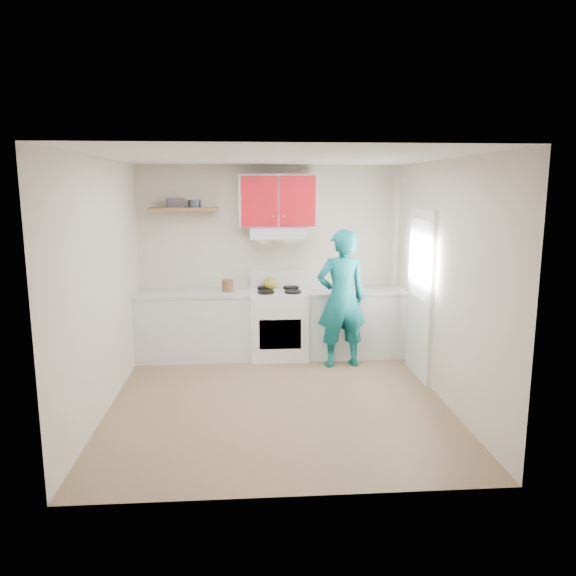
{
  "coord_description": "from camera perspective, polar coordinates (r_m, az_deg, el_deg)",
  "views": [
    {
      "loc": [
        -0.31,
        -5.65,
        2.31
      ],
      "look_at": [
        0.15,
        0.55,
        1.15
      ],
      "focal_mm": 34.04,
      "sensor_mm": 36.0,
      "label": 1
    }
  ],
  "objects": [
    {
      "name": "door",
      "position": [
        6.81,
        13.68,
        -0.62
      ],
      "size": [
        0.05,
        0.85,
        2.05
      ],
      "primitive_type": "cube",
      "color": "white",
      "rests_on": "floor"
    },
    {
      "name": "right_wall",
      "position": [
        6.12,
        16.0,
        0.65
      ],
      "size": [
        0.04,
        3.8,
        2.6
      ],
      "primitive_type": "cube",
      "color": "beige",
      "rests_on": "floor"
    },
    {
      "name": "kettle",
      "position": [
        7.48,
        -1.87,
        0.52
      ],
      "size": [
        0.23,
        0.23,
        0.17
      ],
      "primitive_type": "ellipsoid",
      "rotation": [
        0.0,
        0.0,
        -0.15
      ],
      "color": "olive",
      "rests_on": "stove"
    },
    {
      "name": "crock",
      "position": [
        7.36,
        -6.34,
        0.15
      ],
      "size": [
        0.16,
        0.16,
        0.18
      ],
      "primitive_type": "cylinder",
      "rotation": [
        0.0,
        0.0,
        -0.06
      ],
      "color": "brown",
      "rests_on": "counter_left"
    },
    {
      "name": "books",
      "position": [
        7.48,
        -11.68,
        8.73
      ],
      "size": [
        0.27,
        0.21,
        0.12
      ],
      "primitive_type": "cube",
      "rotation": [
        0.0,
        0.0,
        0.2
      ],
      "color": "#3E363A",
      "rests_on": "shelf"
    },
    {
      "name": "tin",
      "position": [
        7.44,
        -9.73,
        8.7
      ],
      "size": [
        0.21,
        0.21,
        0.1
      ],
      "primitive_type": "cylinder",
      "rotation": [
        0.0,
        0.0,
        0.32
      ],
      "color": "#333D4C",
      "rests_on": "shelf"
    },
    {
      "name": "counter_right",
      "position": [
        7.63,
        6.87,
        -3.63
      ],
      "size": [
        1.32,
        0.6,
        0.9
      ],
      "primitive_type": "cube",
      "color": "silver",
      "rests_on": "floor"
    },
    {
      "name": "left_wall",
      "position": [
        5.93,
        -18.72,
        0.2
      ],
      "size": [
        0.04,
        3.8,
        2.6
      ],
      "primitive_type": "cube",
      "color": "beige",
      "rests_on": "floor"
    },
    {
      "name": "shelf",
      "position": [
        7.46,
        -10.81,
        8.15
      ],
      "size": [
        0.9,
        0.3,
        0.04
      ],
      "primitive_type": "cube",
      "color": "brown",
      "rests_on": "back_wall"
    },
    {
      "name": "range_hood",
      "position": [
        7.37,
        -1.04,
        5.77
      ],
      "size": [
        0.76,
        0.44,
        0.15
      ],
      "primitive_type": "cube",
      "color": "silver",
      "rests_on": "back_wall"
    },
    {
      "name": "back_wall",
      "position": [
        7.63,
        -1.87,
        2.94
      ],
      "size": [
        3.6,
        0.04,
        2.6
      ],
      "primitive_type": "cube",
      "color": "beige",
      "rests_on": "floor"
    },
    {
      "name": "door_glass",
      "position": [
        6.73,
        13.61,
        2.93
      ],
      "size": [
        0.01,
        0.55,
        0.95
      ],
      "primitive_type": "cube",
      "color": "white",
      "rests_on": "door"
    },
    {
      "name": "person",
      "position": [
        7.03,
        5.6,
        -1.12
      ],
      "size": [
        0.7,
        0.51,
        1.79
      ],
      "primitive_type": "imported",
      "rotation": [
        0.0,
        0.0,
        3.28
      ],
      "color": "#0B656A",
      "rests_on": "floor"
    },
    {
      "name": "stove",
      "position": [
        7.47,
        -0.96,
        -3.78
      ],
      "size": [
        0.76,
        0.65,
        0.92
      ],
      "primitive_type": "cube",
      "color": "white",
      "rests_on": "floor"
    },
    {
      "name": "ceiling",
      "position": [
        5.67,
        -1.13,
        13.5
      ],
      "size": [
        3.6,
        3.8,
        0.04
      ],
      "primitive_type": "cube",
      "color": "white",
      "rests_on": "floor"
    },
    {
      "name": "floor",
      "position": [
        6.11,
        -1.04,
        -11.63
      ],
      "size": [
        3.8,
        3.8,
        0.0
      ],
      "primitive_type": "plane",
      "color": "brown",
      "rests_on": "ground"
    },
    {
      "name": "counter_left",
      "position": [
        7.52,
        -9.7,
        -3.91
      ],
      "size": [
        1.52,
        0.6,
        0.9
      ],
      "primitive_type": "cube",
      "color": "silver",
      "rests_on": "floor"
    },
    {
      "name": "front_wall",
      "position": [
        3.9,
        0.45,
        -4.43
      ],
      "size": [
        3.6,
        0.04,
        2.6
      ],
      "primitive_type": "cube",
      "color": "beige",
      "rests_on": "floor"
    },
    {
      "name": "cutting_board",
      "position": [
        7.47,
        6.49,
        -0.32
      ],
      "size": [
        0.3,
        0.25,
        0.02
      ],
      "primitive_type": "cube",
      "rotation": [
        0.0,
        0.0,
        -0.22
      ],
      "color": "olive",
      "rests_on": "counter_right"
    },
    {
      "name": "upper_cabinets",
      "position": [
        7.4,
        -1.07,
        9.09
      ],
      "size": [
        1.02,
        0.33,
        0.7
      ],
      "primitive_type": "cube",
      "color": "#AF0F18",
      "rests_on": "back_wall"
    },
    {
      "name": "silicone_mat",
      "position": [
        7.62,
        10.28,
        -0.26
      ],
      "size": [
        0.33,
        0.28,
        0.01
      ],
      "primitive_type": "cube",
      "rotation": [
        0.0,
        0.0,
        -0.11
      ],
      "color": "red",
      "rests_on": "counter_right"
    }
  ]
}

